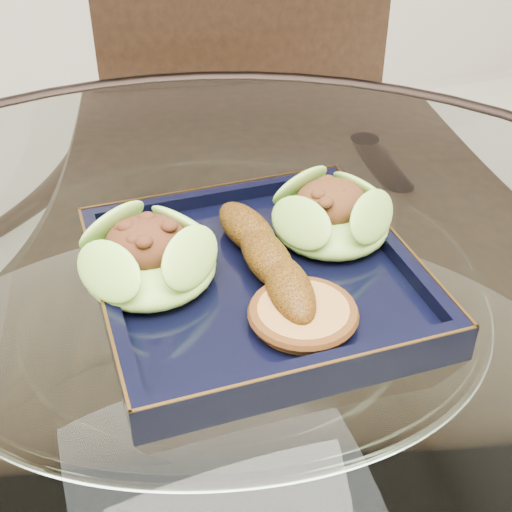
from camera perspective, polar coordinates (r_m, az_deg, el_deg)
name	(u,v)px	position (r m, az deg, el deg)	size (l,w,h in m)	color
dining_table	(222,457)	(0.72, -2.74, -15.78)	(1.13, 1.13, 0.77)	white
dining_chair	(255,185)	(1.10, -0.05, 5.70)	(0.55, 0.55, 1.08)	black
navy_plate	(256,284)	(0.63, 0.00, -2.22)	(0.27, 0.27, 0.02)	black
lettuce_wrap_left	(149,260)	(0.61, -8.55, -0.34)	(0.11, 0.11, 0.04)	#6BAB31
lettuce_wrap_right	(331,218)	(0.66, 6.05, 3.05)	(0.11, 0.11, 0.04)	#558F29
roasted_plantain	(267,257)	(0.61, 0.90, -0.11)	(0.17, 0.04, 0.03)	#673B0A
crumb_patty	(303,315)	(0.57, 3.79, -4.74)	(0.08, 0.08, 0.01)	#A46D36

